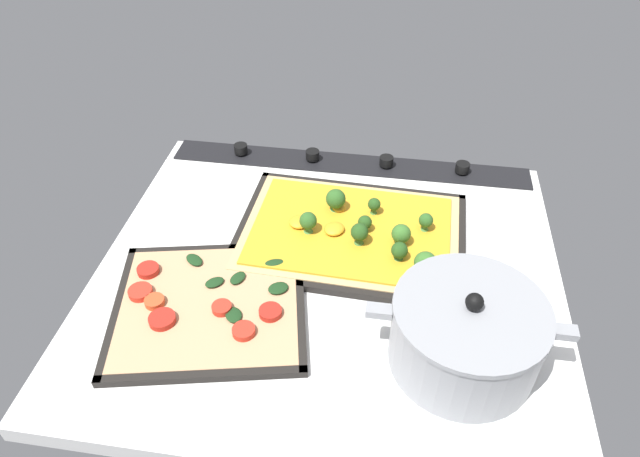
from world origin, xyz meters
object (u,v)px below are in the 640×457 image
baking_tray_back (210,308)px  broccoli_pizza (354,231)px  veggie_pizza_back (208,304)px  baking_tray_front (351,235)px  cooking_pot (466,334)px

baking_tray_back → broccoli_pizza: bearing=-135.9°
veggie_pizza_back → baking_tray_front: bearing=-134.9°
baking_tray_back → veggie_pizza_back: 0.76cm
broccoli_pizza → veggie_pizza_back: bearing=43.8°
baking_tray_front → broccoli_pizza: bearing=149.9°
broccoli_pizza → veggie_pizza_back: (20.44, 19.58, -0.60)cm
baking_tray_back → cooking_pot: size_ratio=1.23×
broccoli_pizza → cooking_pot: size_ratio=1.38×
veggie_pizza_back → broccoli_pizza: bearing=-136.2°
baking_tray_back → veggie_pizza_back: bearing=-7.8°
broccoli_pizza → cooking_pot: cooking_pot is taller
baking_tray_front → veggie_pizza_back: size_ratio=1.30×
broccoli_pizza → baking_tray_back: bearing=44.1°
baking_tray_front → baking_tray_back: same height
broccoli_pizza → baking_tray_back: 28.19cm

